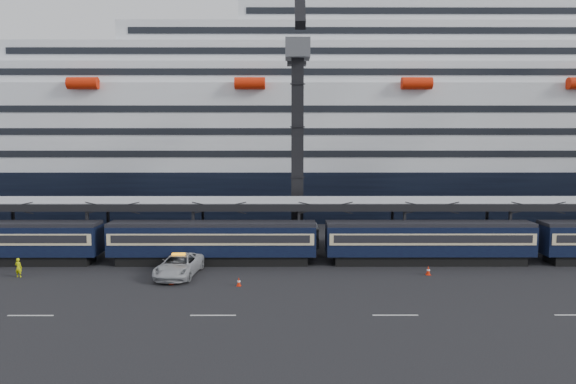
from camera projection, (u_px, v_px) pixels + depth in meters
name	position (u px, v px, depth m)	size (l,w,h in m)	color
ground	(574.00, 296.00, 37.74)	(260.00, 260.00, 0.00)	black
train	(465.00, 240.00, 47.44)	(133.05, 3.00, 4.05)	black
canopy	(499.00, 202.00, 51.11)	(130.00, 6.25, 5.53)	#A2A4AA
cruise_ship	(412.00, 134.00, 82.18)	(214.09, 28.84, 34.00)	black
crane_dark_near	(297.00, 135.00, 54.93)	(4.50, 17.75, 35.08)	#46484D
pickup_truck	(179.00, 265.00, 43.29)	(2.99, 6.48, 1.80)	#A2A4A9
worker	(18.00, 268.00, 42.92)	(0.59, 0.39, 1.63)	#CBD60B
traffic_cone_b	(172.00, 280.00, 40.89)	(0.36, 0.36, 0.72)	red
traffic_cone_c	(239.00, 282.00, 40.39)	(0.35, 0.35, 0.71)	red
traffic_cone_d	(428.00, 270.00, 43.67)	(0.40, 0.40, 0.80)	red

